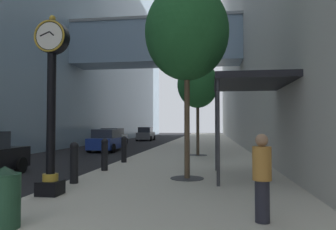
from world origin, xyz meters
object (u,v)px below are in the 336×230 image
street_clock (51,95)px  bollard_third (74,162)px  trash_bin (4,196)px  car_grey_near (146,134)px  pedestrian_walking (262,176)px  car_blue_trailing (108,140)px  bollard_fifth (124,149)px  car_white_far (113,137)px  bollard_fourth (105,154)px  street_tree_near (187,33)px  street_tree_mid_near (198,85)px

street_clock → bollard_third: street_clock is taller
street_clock → trash_bin: 3.23m
street_clock → car_grey_near: 31.99m
trash_bin → pedestrian_walking: 4.51m
pedestrian_walking → car_blue_trailing: 18.63m
bollard_fifth → pedestrian_walking: bearing=-59.8°
car_white_far → car_blue_trailing: bearing=-75.2°
bollard_third → bollard_fourth: same height
pedestrian_walking → bollard_fourth: bearing=130.4°
trash_bin → car_white_far: size_ratio=0.25×
car_blue_trailing → pedestrian_walking: bearing=-62.7°
street_tree_near → street_tree_mid_near: bearing=90.0°
street_clock → street_tree_near: (3.22, 2.93, 2.33)m
street_tree_near → street_tree_mid_near: size_ratio=1.16×
bollard_fourth → bollard_fifth: same height
street_clock → car_white_far: 22.96m
bollard_fourth → trash_bin: bearing=-84.7°
street_tree_near → trash_bin: (-2.69, -5.43, -4.30)m
bollard_fifth → car_blue_trailing: size_ratio=0.28×
car_white_far → street_clock: bearing=-76.1°
pedestrian_walking → bollard_third: bearing=147.7°
bollard_fourth → trash_bin: bollard_fourth is taller
bollard_fifth → bollard_third: bearing=-90.0°
street_clock → pedestrian_walking: (4.93, -1.57, -1.67)m
bollard_fourth → bollard_fifth: size_ratio=1.00×
car_grey_near → street_tree_mid_near: bearing=-69.9°
bollard_fourth → street_tree_near: bearing=-23.2°
street_tree_near → trash_bin: 7.44m
bollard_third → car_white_far: bearing=104.7°
pedestrian_walking → car_grey_near: pedestrian_walking is taller
street_clock → car_white_far: bearing=103.9°
pedestrian_walking → car_blue_trailing: (-8.53, 16.56, -0.19)m
street_tree_mid_near → pedestrian_walking: size_ratio=3.51×
bollard_third → street_tree_mid_near: street_tree_mid_near is taller
street_tree_near → trash_bin: size_ratio=6.16×
bollard_third → car_grey_near: bearing=97.8°
bollard_fifth → car_grey_near: 24.92m
pedestrian_walking → trash_bin: bearing=-167.9°
bollard_third → car_white_far: car_white_far is taller
trash_bin → street_tree_near: bearing=63.6°
bollard_fourth → pedestrian_walking: size_ratio=0.78×
street_tree_mid_near → car_white_far: 14.48m
trash_bin → bollard_fifth: bearing=93.8°
street_tree_mid_near → car_blue_trailing: 8.56m
street_clock → bollard_fourth: bearing=91.4°
trash_bin → car_blue_trailing: 17.98m
car_grey_near → car_blue_trailing: bearing=-87.8°
car_grey_near → pedestrian_walking: bearing=-74.6°
pedestrian_walking → car_white_far: size_ratio=0.38×
bollard_fifth → car_blue_trailing: car_blue_trailing is taller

